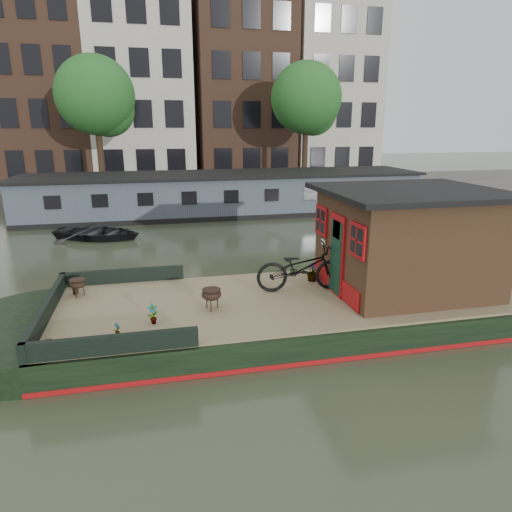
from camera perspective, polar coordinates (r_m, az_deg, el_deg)
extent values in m
plane|color=#343C26|center=(11.09, 7.63, -7.97)|extent=(120.00, 120.00, 0.00)
cube|color=black|center=(10.97, 7.69, -6.54)|extent=(12.00, 4.00, 0.60)
cylinder|color=black|center=(10.62, -24.75, -8.75)|extent=(4.00, 4.00, 0.60)
cube|color=maroon|center=(11.07, 7.64, -7.69)|extent=(12.02, 4.02, 0.10)
cube|color=#8B7856|center=(10.85, 7.75, -4.96)|extent=(11.80, 3.80, 0.05)
cube|color=black|center=(10.41, -24.65, -6.10)|extent=(0.12, 4.00, 0.35)
cube|color=black|center=(11.99, -16.26, -2.39)|extent=(3.00, 0.12, 0.35)
cube|color=black|center=(8.44, -17.61, -10.51)|extent=(3.00, 0.12, 0.35)
cube|color=black|center=(11.44, 18.37, 1.63)|extent=(3.50, 3.00, 2.30)
cube|color=black|center=(11.22, 18.91, 7.62)|extent=(4.00, 3.50, 0.12)
cube|color=maroon|center=(10.70, 10.06, 0.13)|extent=(0.06, 0.80, 1.90)
cube|color=black|center=(10.70, 9.94, -0.13)|extent=(0.04, 0.64, 1.70)
cube|color=maroon|center=(9.62, 12.61, 1.89)|extent=(0.06, 0.72, 0.72)
cube|color=maroon|center=(11.50, 8.20, 4.41)|extent=(0.06, 0.72, 0.72)
imported|color=black|center=(10.92, 5.70, -1.45)|extent=(2.22, 0.91, 1.14)
imported|color=#A0332D|center=(9.40, -12.78, -7.08)|extent=(0.26, 0.22, 0.42)
imported|color=maroon|center=(11.70, 7.05, -1.92)|extent=(0.30, 0.30, 0.50)
imported|color=maroon|center=(9.12, -16.98, -8.70)|extent=(0.16, 0.16, 0.26)
cylinder|color=black|center=(11.58, -21.65, -3.89)|extent=(0.20, 0.20, 0.23)
cylinder|color=black|center=(8.93, -24.56, -10.23)|extent=(0.19, 0.19, 0.21)
imported|color=black|center=(19.76, -19.15, 3.14)|extent=(4.31, 3.77, 0.74)
cube|color=#424C59|center=(24.00, -3.92, 7.68)|extent=(20.00, 4.00, 2.00)
cube|color=black|center=(23.87, -3.97, 10.17)|extent=(20.40, 4.40, 0.12)
cube|color=black|center=(24.15, -3.88, 5.61)|extent=(20.00, 4.05, 0.24)
cube|color=#47443F|center=(30.46, -5.82, 8.37)|extent=(60.00, 6.00, 0.90)
cube|color=brown|center=(37.72, -24.63, 19.29)|extent=(6.00, 8.00, 15.00)
cube|color=#B7B2A3|center=(37.16, -14.23, 21.43)|extent=(7.00, 8.00, 16.50)
cube|color=brown|center=(37.79, -1.92, 21.02)|extent=(7.00, 8.00, 15.50)
cube|color=#B7B2A3|center=(39.73, 8.75, 20.97)|extent=(6.50, 8.00, 16.00)
cylinder|color=#332316|center=(28.66, -18.88, 12.06)|extent=(0.36, 0.36, 4.00)
sphere|color=#1C4A18|center=(28.66, -19.48, 18.43)|extent=(4.40, 4.40, 4.40)
sphere|color=#1C4A18|center=(28.87, -18.03, 16.94)|extent=(3.00, 3.00, 3.00)
cylinder|color=#332316|center=(30.09, 6.12, 12.96)|extent=(0.36, 0.36, 4.00)
sphere|color=#1C4A18|center=(30.09, 6.31, 19.05)|extent=(4.40, 4.40, 4.40)
sphere|color=#1C4A18|center=(30.54, 7.19, 17.48)|extent=(3.00, 3.00, 3.00)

